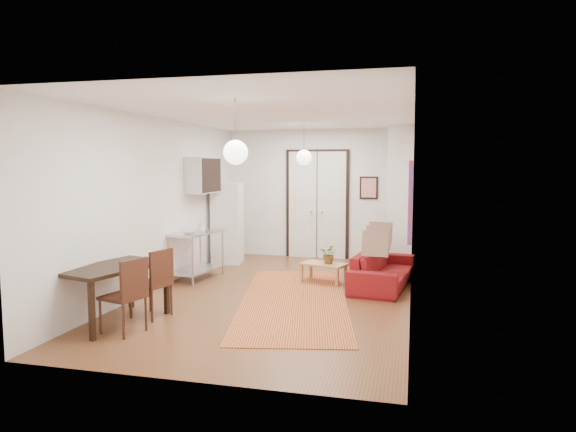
% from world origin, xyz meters
% --- Properties ---
extents(floor, '(7.00, 7.00, 0.00)m').
position_xyz_m(floor, '(0.00, 0.00, 0.00)').
color(floor, brown).
rests_on(floor, ground).
extents(ceiling, '(4.20, 7.00, 0.02)m').
position_xyz_m(ceiling, '(0.00, 0.00, 2.90)').
color(ceiling, white).
rests_on(ceiling, wall_back).
extents(wall_back, '(4.20, 0.02, 2.90)m').
position_xyz_m(wall_back, '(0.00, 3.50, 1.45)').
color(wall_back, silver).
rests_on(wall_back, floor).
extents(wall_front, '(4.20, 0.02, 2.90)m').
position_xyz_m(wall_front, '(0.00, -3.50, 1.45)').
color(wall_front, silver).
rests_on(wall_front, floor).
extents(wall_left, '(0.02, 7.00, 2.90)m').
position_xyz_m(wall_left, '(-2.10, 0.00, 1.45)').
color(wall_left, silver).
rests_on(wall_left, floor).
extents(wall_right, '(0.02, 7.00, 2.90)m').
position_xyz_m(wall_right, '(2.10, 0.00, 1.45)').
color(wall_right, silver).
rests_on(wall_right, floor).
extents(double_doors, '(1.44, 0.06, 2.50)m').
position_xyz_m(double_doors, '(0.00, 3.46, 1.20)').
color(double_doors, silver).
rests_on(double_doors, wall_back).
extents(stub_partition, '(0.50, 0.10, 2.90)m').
position_xyz_m(stub_partition, '(1.85, 2.55, 1.45)').
color(stub_partition, silver).
rests_on(stub_partition, floor).
extents(wall_cabinet, '(0.35, 1.00, 0.70)m').
position_xyz_m(wall_cabinet, '(-1.92, 1.50, 1.90)').
color(wall_cabinet, silver).
rests_on(wall_cabinet, wall_left).
extents(painting_popart, '(0.05, 1.00, 1.00)m').
position_xyz_m(painting_popart, '(2.08, -1.25, 1.65)').
color(painting_popart, red).
rests_on(painting_popart, wall_right).
extents(painting_abstract, '(0.05, 0.50, 0.60)m').
position_xyz_m(painting_abstract, '(2.08, 0.80, 1.80)').
color(painting_abstract, beige).
rests_on(painting_abstract, wall_right).
extents(poster_back, '(0.40, 0.03, 0.50)m').
position_xyz_m(poster_back, '(1.15, 3.47, 1.60)').
color(poster_back, red).
rests_on(poster_back, wall_back).
extents(print_left, '(0.03, 0.44, 0.54)m').
position_xyz_m(print_left, '(-2.07, 2.00, 1.95)').
color(print_left, '#915D3C').
rests_on(print_left, wall_left).
extents(pendant_back, '(0.30, 0.30, 0.80)m').
position_xyz_m(pendant_back, '(0.00, 2.00, 2.25)').
color(pendant_back, white).
rests_on(pendant_back, ceiling).
extents(pendant_front, '(0.30, 0.30, 0.80)m').
position_xyz_m(pendant_front, '(0.00, -2.00, 2.25)').
color(pendant_front, white).
rests_on(pendant_front, ceiling).
extents(kilim_rug, '(2.40, 4.49, 0.01)m').
position_xyz_m(kilim_rug, '(0.34, -0.33, 0.01)').
color(kilim_rug, '#C96E32').
rests_on(kilim_rug, floor).
extents(sofa, '(2.16, 1.09, 0.60)m').
position_xyz_m(sofa, '(1.63, 0.97, 0.30)').
color(sofa, maroon).
rests_on(sofa, floor).
extents(coffee_table, '(0.88, 0.65, 0.35)m').
position_xyz_m(coffee_table, '(0.58, 1.00, 0.30)').
color(coffee_table, tan).
rests_on(coffee_table, floor).
extents(potted_plant, '(0.37, 0.34, 0.34)m').
position_xyz_m(potted_plant, '(0.68, 1.00, 0.52)').
color(potted_plant, '#37672E').
rests_on(potted_plant, coffee_table).
extents(kitchen_counter, '(0.73, 1.22, 0.88)m').
position_xyz_m(kitchen_counter, '(-1.75, 0.73, 0.56)').
color(kitchen_counter, '#B9BBBE').
rests_on(kitchen_counter, floor).
extents(bowl, '(0.26, 0.26, 0.05)m').
position_xyz_m(bowl, '(-1.75, 0.43, 0.90)').
color(bowl, beige).
rests_on(bowl, kitchen_counter).
extents(soap_bottle, '(0.10, 0.11, 0.18)m').
position_xyz_m(soap_bottle, '(-1.75, 0.98, 0.97)').
color(soap_bottle, '#5392B4').
rests_on(soap_bottle, kitchen_counter).
extents(fridge, '(0.69, 0.69, 1.72)m').
position_xyz_m(fridge, '(-1.75, 2.36, 0.86)').
color(fridge, white).
rests_on(fridge, floor).
extents(dining_table, '(1.13, 1.55, 0.77)m').
position_xyz_m(dining_table, '(-1.75, -1.98, 0.68)').
color(dining_table, black).
rests_on(dining_table, floor).
extents(dining_chair_near, '(0.55, 0.69, 0.95)m').
position_xyz_m(dining_chair_near, '(-1.39, -1.54, 0.55)').
color(dining_chair_near, '#3C1E13').
rests_on(dining_chair_near, floor).
extents(dining_chair_far, '(0.55, 0.69, 0.95)m').
position_xyz_m(dining_chair_far, '(-1.39, -2.24, 0.55)').
color(dining_chair_far, '#3C1E13').
rests_on(dining_chair_far, floor).
extents(black_side_chair, '(0.48, 0.48, 0.88)m').
position_xyz_m(black_side_chair, '(1.57, 2.82, 0.51)').
color(black_side_chair, black).
rests_on(black_side_chair, floor).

